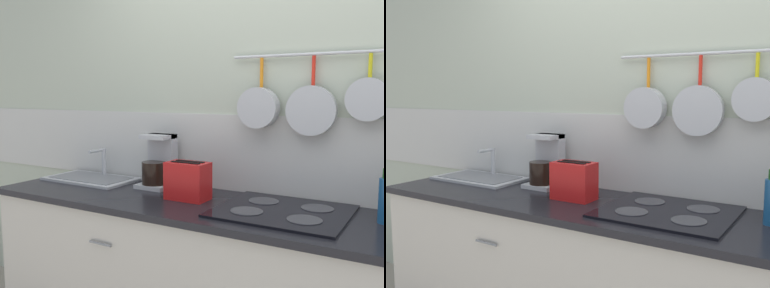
% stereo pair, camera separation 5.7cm
% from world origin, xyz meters
% --- Properties ---
extents(wall_back, '(7.20, 0.16, 2.60)m').
position_xyz_m(wall_back, '(0.00, 0.36, 1.27)').
color(wall_back, '#B2BCA8').
rests_on(wall_back, ground_plane).
extents(countertop, '(3.20, 0.64, 0.03)m').
position_xyz_m(countertop, '(0.00, 0.00, 0.89)').
color(countertop, black).
rests_on(countertop, cabinet_base).
extents(sink_basin, '(0.57, 0.33, 0.19)m').
position_xyz_m(sink_basin, '(-1.27, 0.14, 0.93)').
color(sink_basin, '#B7BABF').
rests_on(sink_basin, countertop).
extents(coffee_maker, '(0.19, 0.20, 0.31)m').
position_xyz_m(coffee_maker, '(-0.79, 0.20, 1.04)').
color(coffee_maker, '#B7BABF').
rests_on(coffee_maker, countertop).
extents(toaster, '(0.23, 0.14, 0.20)m').
position_xyz_m(toaster, '(-0.49, 0.03, 1.01)').
color(toaster, red).
rests_on(toaster, countertop).
extents(cooktop, '(0.59, 0.54, 0.01)m').
position_xyz_m(cooktop, '(0.02, 0.04, 0.92)').
color(cooktop, black).
rests_on(cooktop, countertop).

